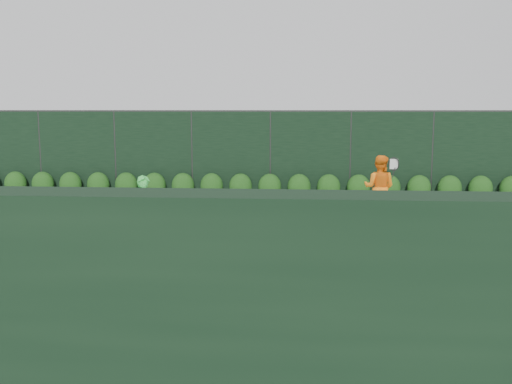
{
  "coord_description": "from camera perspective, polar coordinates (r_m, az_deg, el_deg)",
  "views": [
    {
      "loc": [
        1.17,
        -14.0,
        3.07
      ],
      "look_at": [
        0.03,
        0.3,
        1.0
      ],
      "focal_mm": 40.0,
      "sensor_mm": 36.0,
      "label": 1
    }
  ],
  "objects": [
    {
      "name": "tennis_balls",
      "position": [
        14.36,
        -0.42,
        -3.99
      ],
      "size": [
        5.87,
        1.7,
        0.07
      ],
      "color": "#C2DC30",
      "rests_on": "ground"
    },
    {
      "name": "court_lines",
      "position": [
        14.38,
        -0.21,
        -4.09
      ],
      "size": [
        11.03,
        23.83,
        0.01
      ],
      "color": "white",
      "rests_on": "ground"
    },
    {
      "name": "player_woman",
      "position": [
        13.12,
        -11.08,
        -1.89
      ],
      "size": [
        0.69,
        0.52,
        1.61
      ],
      "rotation": [
        0.0,
        0.0,
        0.25
      ],
      "color": "green",
      "rests_on": "ground"
    },
    {
      "name": "hedge_row",
      "position": [
        21.37,
        1.38,
        0.59
      ],
      "size": [
        31.66,
        0.65,
        0.94
      ],
      "color": "#12350E",
      "rests_on": "ground"
    },
    {
      "name": "player_man",
      "position": [
        16.37,
        12.23,
        0.45
      ],
      "size": [
        1.06,
        0.95,
        1.82
      ],
      "rotation": [
        0.0,
        0.0,
        2.8
      ],
      "color": "orange",
      "rests_on": "ground"
    },
    {
      "name": "ground",
      "position": [
        14.38,
        -0.21,
        -4.12
      ],
      "size": [
        80.0,
        80.0,
        0.0
      ],
      "primitive_type": "plane",
      "color": "gray",
      "rests_on": "ground"
    },
    {
      "name": "tennis_net",
      "position": [
        14.28,
        -0.31,
        -2.03
      ],
      "size": [
        12.9,
        0.1,
        1.07
      ],
      "color": "black",
      "rests_on": "ground"
    },
    {
      "name": "windscreen_fence",
      "position": [
        11.45,
        -1.35,
        0.4
      ],
      "size": [
        32.0,
        21.07,
        3.06
      ],
      "color": "black",
      "rests_on": "ground"
    }
  ]
}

